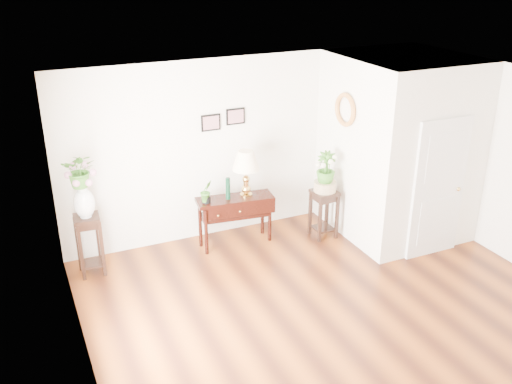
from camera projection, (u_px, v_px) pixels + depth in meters
floor at (338, 314)px, 7.19m from camera, size 6.00×5.50×0.02m
ceiling at (353, 96)px, 6.08m from camera, size 6.00×5.50×0.02m
wall_back at (250, 145)px, 8.94m from camera, size 6.00×0.02×2.80m
wall_left at (81, 269)px, 5.51m from camera, size 0.02×5.50×2.80m
partition at (398, 146)px, 8.92m from camera, size 1.80×1.95×2.80m
door at (438, 189)px, 8.22m from camera, size 0.90×0.05×2.10m
art_print_left at (211, 123)px, 8.50m from camera, size 0.30×0.02×0.25m
art_print_right at (236, 116)px, 8.63m from camera, size 0.30×0.02×0.25m
wall_ornament at (345, 110)px, 8.41m from camera, size 0.07×0.51×0.51m
console_table at (235, 221)px, 8.76m from camera, size 1.21×0.53×0.78m
table_lamp at (246, 174)px, 8.54m from camera, size 0.45×0.45×0.73m
green_vase at (228, 188)px, 8.50m from camera, size 0.09×0.09×0.34m
potted_plant at (206, 192)px, 8.37m from camera, size 0.21×0.19×0.33m
plant_stand_a at (90, 245)px, 7.93m from camera, size 0.37×0.37×0.88m
porcelain_vase at (84, 201)px, 7.67m from camera, size 0.30×0.30×0.49m
lily_arrangement at (80, 173)px, 7.51m from camera, size 0.54×0.50×0.49m
plant_stand_b at (324, 214)px, 8.99m from camera, size 0.38×0.38×0.78m
ceramic_bowl at (325, 186)px, 8.81m from camera, size 0.43×0.43×0.16m
narcissus at (326, 168)px, 8.69m from camera, size 0.38×0.38×0.52m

